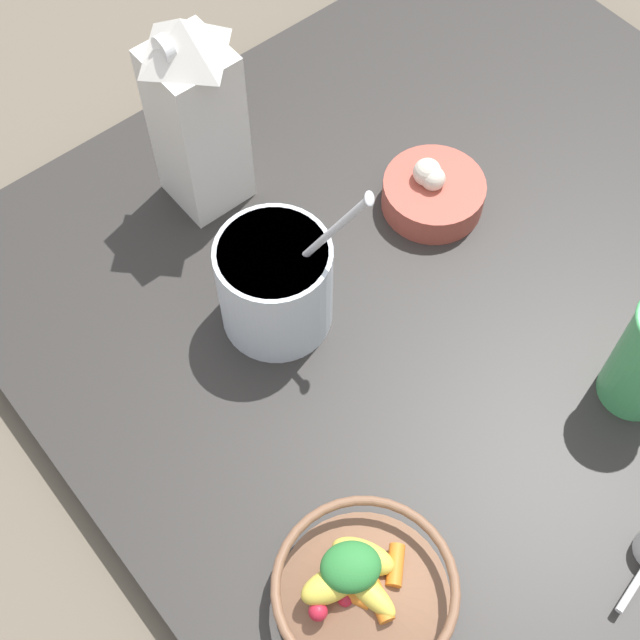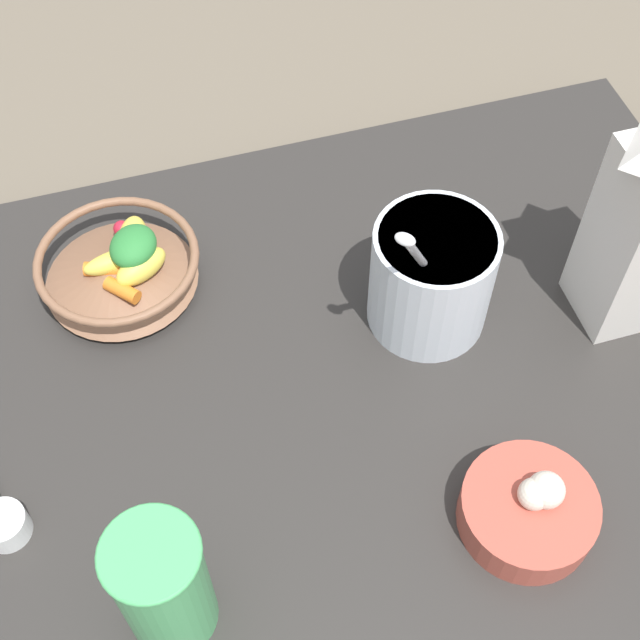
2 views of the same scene
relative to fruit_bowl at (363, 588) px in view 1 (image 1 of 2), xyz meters
name	(u,v)px [view 1 (image 1 of 2)]	position (x,y,z in m)	size (l,w,h in m)	color
ground_plane	(471,310)	(-0.18, 0.34, -0.07)	(6.00, 6.00, 0.00)	#665B4C
countertop	(474,302)	(-0.18, 0.34, -0.05)	(1.01, 1.01, 0.04)	#2D2B28
fruit_bowl	(363,588)	(0.00, 0.00, 0.00)	(0.18, 0.18, 0.08)	brown
milk_carton	(196,114)	(-0.52, 0.18, 0.11)	(0.09, 0.09, 0.28)	silver
yogurt_tub	(275,281)	(-0.31, 0.14, 0.04)	(0.15, 0.15, 0.24)	silver
garlic_bowl	(433,192)	(-0.32, 0.39, -0.01)	(0.13, 0.13, 0.07)	#B24C3D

